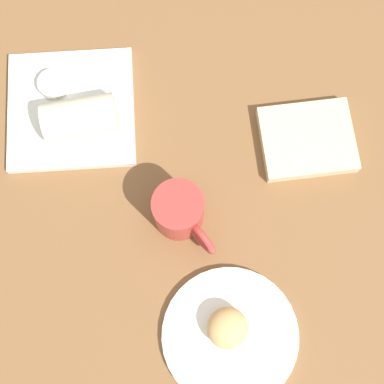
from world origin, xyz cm
name	(u,v)px	position (x,y,z in cm)	size (l,w,h in cm)	color
dining_table	(209,195)	(0.00, 0.00, 2.00)	(110.00, 90.00, 4.00)	brown
round_plate	(228,336)	(-6.37, 25.23, 4.70)	(23.63, 23.63, 1.40)	white
scone_pastry	(225,328)	(-5.60, 24.06, 7.88)	(7.03, 6.93, 4.97)	#DEAE6A
square_plate	(69,109)	(28.66, -12.58, 4.80)	(23.94, 23.94, 1.60)	white
sauce_cup	(51,84)	(32.47, -16.39, 6.75)	(5.75, 5.75, 2.13)	silver
breakfast_wrap	(77,117)	(25.61, -9.54, 9.11)	(7.03, 7.03, 13.37)	beige
book_stack	(305,139)	(-16.58, -12.20, 5.26)	(20.25, 18.15, 2.53)	beige
coffee_mug	(177,212)	(5.02, 5.70, 9.13)	(12.07, 11.55, 10.04)	#B23833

